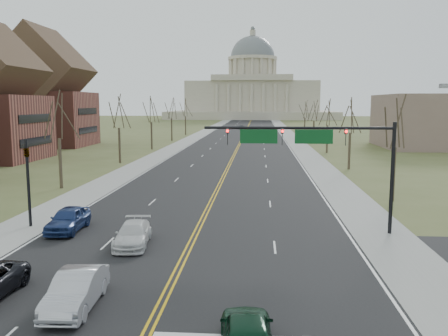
% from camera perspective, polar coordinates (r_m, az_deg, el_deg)
% --- Properties ---
extents(ground, '(600.00, 600.00, 0.00)m').
position_cam_1_polar(ground, '(19.33, -8.62, -17.92)').
color(ground, '#4D572B').
rests_on(ground, ground).
extents(road, '(20.00, 380.00, 0.01)m').
position_cam_1_polar(road, '(127.30, 2.43, 4.03)').
color(road, black).
rests_on(road, ground).
extents(cross_road, '(120.00, 14.00, 0.01)m').
position_cam_1_polar(cross_road, '(24.76, -5.48, -11.95)').
color(cross_road, black).
rests_on(cross_road, ground).
extents(sidewalk_left, '(4.00, 380.00, 0.03)m').
position_cam_1_polar(sidewalk_left, '(128.24, -2.95, 4.06)').
color(sidewalk_left, gray).
rests_on(sidewalk_left, ground).
extents(sidewalk_right, '(4.00, 380.00, 0.03)m').
position_cam_1_polar(sidewalk_right, '(127.49, 7.84, 3.97)').
color(sidewalk_right, gray).
rests_on(sidewalk_right, ground).
extents(center_line, '(0.42, 380.00, 0.01)m').
position_cam_1_polar(center_line, '(127.30, 2.43, 4.03)').
color(center_line, gold).
rests_on(center_line, road).
extents(edge_line_left, '(0.15, 380.00, 0.01)m').
position_cam_1_polar(edge_line_left, '(127.99, -1.97, 4.06)').
color(edge_line_left, silver).
rests_on(edge_line_left, road).
extents(edge_line_right, '(0.15, 380.00, 0.01)m').
position_cam_1_polar(edge_line_right, '(127.37, 6.85, 3.99)').
color(edge_line_right, silver).
rests_on(edge_line_right, road).
extents(capitol, '(90.00, 60.00, 50.00)m').
position_cam_1_polar(capitol, '(266.97, 3.42, 9.04)').
color(capitol, beige).
rests_on(capitol, ground).
extents(signal_mast, '(12.12, 0.44, 7.20)m').
position_cam_1_polar(signal_mast, '(30.76, 10.63, 2.82)').
color(signal_mast, black).
rests_on(signal_mast, ground).
extents(signal_left, '(0.32, 0.36, 6.00)m').
position_cam_1_polar(signal_left, '(34.50, -22.54, -0.54)').
color(signal_left, black).
rests_on(signal_left, ground).
extents(tree_r_0, '(3.74, 3.74, 8.50)m').
position_cam_1_polar(tree_r_0, '(42.58, 19.95, 4.90)').
color(tree_r_0, '#382F21').
rests_on(tree_r_0, ground).
extents(tree_l_0, '(3.96, 3.96, 9.00)m').
position_cam_1_polar(tree_l_0, '(49.04, -19.32, 5.70)').
color(tree_l_0, '#382F21').
rests_on(tree_l_0, ground).
extents(tree_r_1, '(3.74, 3.74, 8.50)m').
position_cam_1_polar(tree_r_1, '(62.06, 14.98, 5.86)').
color(tree_r_1, '#382F21').
rests_on(tree_r_1, ground).
extents(tree_l_1, '(3.96, 3.96, 9.00)m').
position_cam_1_polar(tree_l_1, '(67.85, -12.56, 6.41)').
color(tree_l_1, '#382F21').
rests_on(tree_l_1, ground).
extents(tree_r_2, '(3.74, 3.74, 8.50)m').
position_cam_1_polar(tree_r_2, '(81.79, 12.38, 6.35)').
color(tree_r_2, '#382F21').
rests_on(tree_r_2, ground).
extents(tree_l_2, '(3.96, 3.96, 9.00)m').
position_cam_1_polar(tree_l_2, '(87.19, -8.76, 6.78)').
color(tree_l_2, '#382F21').
rests_on(tree_l_2, ground).
extents(tree_r_3, '(3.74, 3.74, 8.50)m').
position_cam_1_polar(tree_r_3, '(101.63, 10.80, 6.64)').
color(tree_r_3, '#382F21').
rests_on(tree_r_3, ground).
extents(tree_l_3, '(3.96, 3.96, 9.00)m').
position_cam_1_polar(tree_l_3, '(106.77, -6.34, 6.99)').
color(tree_l_3, '#382F21').
rests_on(tree_l_3, ground).
extents(tree_r_4, '(3.74, 3.74, 8.50)m').
position_cam_1_polar(tree_r_4, '(121.52, 9.73, 6.83)').
color(tree_r_4, '#382F21').
rests_on(tree_r_4, ground).
extents(tree_l_4, '(3.96, 3.96, 9.00)m').
position_cam_1_polar(tree_l_4, '(126.49, -4.67, 7.13)').
color(tree_l_4, '#382F21').
rests_on(tree_l_4, ground).
extents(bldg_left_far, '(17.10, 14.28, 23.25)m').
position_cam_1_polar(bldg_left_far, '(100.21, -20.76, 7.98)').
color(bldg_left_far, brown).
rests_on(bldg_left_far, ground).
extents(car_nb_inner_lead, '(2.10, 4.59, 1.53)m').
position_cam_1_polar(car_nb_inner_lead, '(16.65, 2.81, -19.32)').
color(car_nb_inner_lead, black).
rests_on(car_nb_inner_lead, road).
extents(car_sb_inner_lead, '(1.83, 4.66, 1.51)m').
position_cam_1_polar(car_sb_inner_lead, '(20.92, -17.38, -13.86)').
color(car_sb_inner_lead, '#B1B3B9').
rests_on(car_sb_inner_lead, road).
extents(car_sb_inner_second, '(2.35, 4.79, 1.34)m').
position_cam_1_polar(car_sb_inner_second, '(28.76, -10.91, -7.83)').
color(car_sb_inner_second, silver).
rests_on(car_sb_inner_second, road).
extents(car_sb_outer_second, '(1.98, 4.69, 1.58)m').
position_cam_1_polar(car_sb_outer_second, '(32.92, -18.24, -5.87)').
color(car_sb_outer_second, navy).
rests_on(car_sb_outer_second, road).
extents(car_far_nb, '(2.32, 4.83, 1.33)m').
position_cam_1_polar(car_far_nb, '(108.94, 3.79, 3.74)').
color(car_far_nb, black).
rests_on(car_far_nb, road).
extents(car_far_sb, '(1.80, 4.24, 1.43)m').
position_cam_1_polar(car_far_sb, '(155.85, 2.12, 4.99)').
color(car_far_sb, '#4B4E53').
rests_on(car_far_sb, road).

